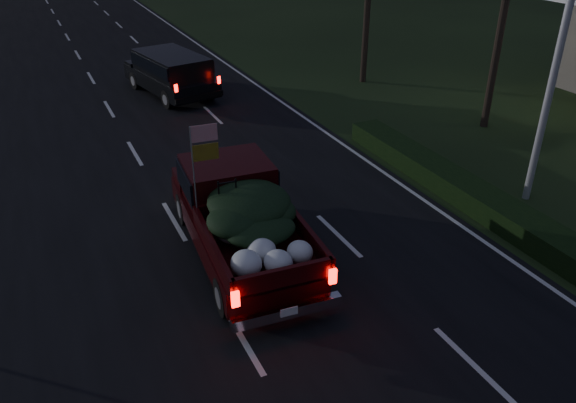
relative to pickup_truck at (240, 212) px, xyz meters
name	(u,v)px	position (x,y,z in m)	size (l,w,h in m)	color
ground	(242,339)	(-1.10, -2.87, -1.13)	(120.00, 120.00, 0.00)	black
road_asphalt	(242,338)	(-1.10, -2.87, -1.12)	(14.00, 120.00, 0.02)	black
hedge_row	(457,186)	(6.70, 0.13, -0.83)	(1.00, 10.00, 0.60)	black
pickup_truck	(240,212)	(0.00, 0.00, 0.00)	(2.61, 5.88, 3.01)	black
lead_suv	(171,70)	(1.78, 12.88, -0.01)	(3.08, 5.44, 1.47)	black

